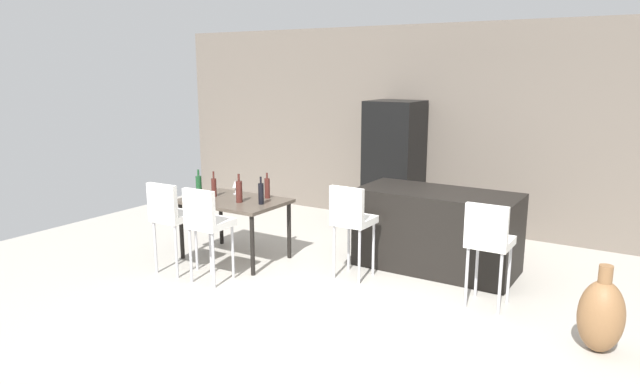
{
  "coord_description": "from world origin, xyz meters",
  "views": [
    {
      "loc": [
        2.57,
        -4.99,
        2.28
      ],
      "look_at": [
        -0.93,
        0.59,
        0.85
      ],
      "focal_mm": 31.98,
      "sensor_mm": 36.0,
      "label": 1
    }
  ],
  "objects_px": {
    "bar_chair_middle": "(489,238)",
    "wine_bottle_near": "(199,185)",
    "bar_chair_left": "(351,217)",
    "dining_chair_far": "(207,220)",
    "dining_chair_near": "(170,213)",
    "refrigerator": "(394,165)",
    "wine_bottle_left": "(214,187)",
    "kitchen_island": "(437,230)",
    "wine_bottle_right": "(239,191)",
    "wine_bottle_corner": "(261,193)",
    "wine_glass_middle": "(235,184)",
    "floor_vase": "(601,315)",
    "wine_bottle_end": "(267,188)",
    "dining_table": "(235,205)"
  },
  "relations": [
    {
      "from": "bar_chair_middle",
      "to": "wine_bottle_near",
      "type": "distance_m",
      "value": 3.57
    },
    {
      "from": "bar_chair_left",
      "to": "dining_chair_far",
      "type": "height_order",
      "value": "same"
    },
    {
      "from": "dining_chair_near",
      "to": "refrigerator",
      "type": "relative_size",
      "value": 0.57
    },
    {
      "from": "dining_chair_near",
      "to": "wine_bottle_left",
      "type": "bearing_deg",
      "value": 93.55
    },
    {
      "from": "kitchen_island",
      "to": "dining_chair_far",
      "type": "distance_m",
      "value": 2.61
    },
    {
      "from": "bar_chair_middle",
      "to": "wine_bottle_right",
      "type": "height_order",
      "value": "wine_bottle_right"
    },
    {
      "from": "dining_chair_far",
      "to": "refrigerator",
      "type": "height_order",
      "value": "refrigerator"
    },
    {
      "from": "bar_chair_left",
      "to": "wine_bottle_corner",
      "type": "relative_size",
      "value": 3.24
    },
    {
      "from": "wine_bottle_near",
      "to": "refrigerator",
      "type": "xyz_separation_m",
      "value": [
        1.55,
        2.36,
        0.05
      ]
    },
    {
      "from": "bar_chair_middle",
      "to": "wine_bottle_near",
      "type": "bearing_deg",
      "value": -176.93
    },
    {
      "from": "wine_bottle_right",
      "to": "wine_bottle_corner",
      "type": "xyz_separation_m",
      "value": [
        0.28,
        0.06,
        -0.0
      ]
    },
    {
      "from": "wine_bottle_near",
      "to": "wine_bottle_corner",
      "type": "bearing_deg",
      "value": 0.93
    },
    {
      "from": "dining_chair_far",
      "to": "wine_bottle_left",
      "type": "relative_size",
      "value": 3.37
    },
    {
      "from": "wine_glass_middle",
      "to": "refrigerator",
      "type": "height_order",
      "value": "refrigerator"
    },
    {
      "from": "bar_chair_left",
      "to": "floor_vase",
      "type": "height_order",
      "value": "bar_chair_left"
    },
    {
      "from": "floor_vase",
      "to": "wine_bottle_left",
      "type": "bearing_deg",
      "value": 177.07
    },
    {
      "from": "kitchen_island",
      "to": "refrigerator",
      "type": "xyz_separation_m",
      "value": [
        -1.2,
        1.38,
        0.46
      ]
    },
    {
      "from": "bar_chair_middle",
      "to": "wine_bottle_left",
      "type": "height_order",
      "value": "wine_bottle_left"
    },
    {
      "from": "dining_chair_far",
      "to": "bar_chair_middle",
      "type": "bearing_deg",
      "value": 18.77
    },
    {
      "from": "wine_bottle_left",
      "to": "wine_bottle_corner",
      "type": "bearing_deg",
      "value": -1.46
    },
    {
      "from": "wine_bottle_end",
      "to": "refrigerator",
      "type": "height_order",
      "value": "refrigerator"
    },
    {
      "from": "wine_bottle_right",
      "to": "wine_bottle_left",
      "type": "height_order",
      "value": "wine_bottle_right"
    },
    {
      "from": "dining_chair_near",
      "to": "floor_vase",
      "type": "xyz_separation_m",
      "value": [
        4.34,
        0.55,
        -0.39
      ]
    },
    {
      "from": "bar_chair_middle",
      "to": "wine_bottle_end",
      "type": "relative_size",
      "value": 3.37
    },
    {
      "from": "bar_chair_left",
      "to": "floor_vase",
      "type": "relative_size",
      "value": 1.42
    },
    {
      "from": "wine_bottle_left",
      "to": "wine_glass_middle",
      "type": "distance_m",
      "value": 0.28
    },
    {
      "from": "kitchen_island",
      "to": "wine_bottle_right",
      "type": "xyz_separation_m",
      "value": [
        -2.06,
        -1.04,
        0.41
      ]
    },
    {
      "from": "bar_chair_left",
      "to": "dining_chair_far",
      "type": "bearing_deg",
      "value": -143.3
    },
    {
      "from": "kitchen_island",
      "to": "wine_bottle_right",
      "type": "bearing_deg",
      "value": -153.34
    },
    {
      "from": "dining_chair_near",
      "to": "wine_bottle_corner",
      "type": "distance_m",
      "value": 1.04
    },
    {
      "from": "kitchen_island",
      "to": "bar_chair_left",
      "type": "xyz_separation_m",
      "value": [
        -0.69,
        -0.8,
        0.24
      ]
    },
    {
      "from": "wine_bottle_near",
      "to": "refrigerator",
      "type": "distance_m",
      "value": 2.83
    },
    {
      "from": "wine_bottle_corner",
      "to": "dining_table",
      "type": "bearing_deg",
      "value": 177.24
    },
    {
      "from": "bar_chair_left",
      "to": "wine_bottle_right",
      "type": "distance_m",
      "value": 1.41
    },
    {
      "from": "bar_chair_middle",
      "to": "dining_table",
      "type": "distance_m",
      "value": 3.02
    },
    {
      "from": "floor_vase",
      "to": "wine_bottle_end",
      "type": "bearing_deg",
      "value": 172.49
    },
    {
      "from": "wine_bottle_right",
      "to": "wine_bottle_near",
      "type": "relative_size",
      "value": 1.06
    },
    {
      "from": "dining_chair_near",
      "to": "wine_bottle_near",
      "type": "distance_m",
      "value": 0.81
    },
    {
      "from": "wine_bottle_near",
      "to": "dining_table",
      "type": "bearing_deg",
      "value": 3.83
    },
    {
      "from": "wine_bottle_near",
      "to": "bar_chair_middle",
      "type": "bearing_deg",
      "value": 3.07
    },
    {
      "from": "dining_chair_far",
      "to": "floor_vase",
      "type": "height_order",
      "value": "dining_chair_far"
    },
    {
      "from": "refrigerator",
      "to": "dining_table",
      "type": "bearing_deg",
      "value": -113.54
    },
    {
      "from": "dining_table",
      "to": "wine_bottle_right",
      "type": "distance_m",
      "value": 0.27
    },
    {
      "from": "dining_table",
      "to": "wine_bottle_end",
      "type": "xyz_separation_m",
      "value": [
        0.29,
        0.27,
        0.2
      ]
    },
    {
      "from": "wine_bottle_end",
      "to": "wine_glass_middle",
      "type": "bearing_deg",
      "value": -176.52
    },
    {
      "from": "dining_table",
      "to": "floor_vase",
      "type": "bearing_deg",
      "value": -3.18
    },
    {
      "from": "kitchen_island",
      "to": "wine_bottle_left",
      "type": "distance_m",
      "value": 2.74
    },
    {
      "from": "wine_glass_middle",
      "to": "refrigerator",
      "type": "distance_m",
      "value": 2.41
    },
    {
      "from": "dining_chair_far",
      "to": "floor_vase",
      "type": "xyz_separation_m",
      "value": [
        3.79,
        0.55,
        -0.39
      ]
    },
    {
      "from": "kitchen_island",
      "to": "wine_bottle_near",
      "type": "height_order",
      "value": "wine_bottle_near"
    }
  ]
}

